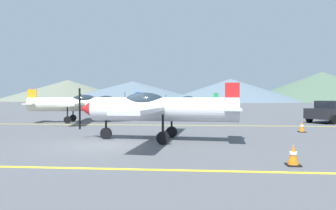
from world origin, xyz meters
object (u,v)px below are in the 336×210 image
object	(u,v)px
airplane_near	(157,108)
airplane_far	(111,102)
car_sedan	(333,111)
traffic_cone_side	(302,127)
traffic_cone_front	(293,155)
airplane_mid	(77,104)
airplane_back	(192,101)

from	to	relation	value
airplane_near	airplane_far	xyz separation A→B (m)	(-7.64, 19.85, 0.00)
car_sedan	traffic_cone_side	bearing A→B (deg)	-125.21
airplane_far	traffic_cone_side	distance (m)	22.09
airplane_far	traffic_cone_side	bearing A→B (deg)	-47.22
car_sedan	traffic_cone_front	world-z (taller)	car_sedan
airplane_mid	traffic_cone_front	xyz separation A→B (m)	(11.34, -13.06, -1.10)
airplane_mid	traffic_cone_front	world-z (taller)	airplane_mid
airplane_near	airplane_back	world-z (taller)	same
airplane_near	car_sedan	size ratio (longest dim) A/B	1.81
airplane_near	traffic_cone_side	distance (m)	8.27
airplane_far	airplane_back	size ratio (longest dim) A/B	1.00
car_sedan	traffic_cone_front	xyz separation A→B (m)	(-7.65, -14.41, -0.56)
airplane_far	airplane_mid	bearing A→B (deg)	-87.23
airplane_mid	airplane_back	distance (m)	19.87
airplane_far	traffic_cone_side	xyz separation A→B (m)	(14.98, -16.19, -1.10)
airplane_near	car_sedan	bearing A→B (deg)	40.36
airplane_far	traffic_cone_front	bearing A→B (deg)	-63.82
airplane_near	traffic_cone_side	world-z (taller)	airplane_near
airplane_mid	traffic_cone_side	world-z (taller)	airplane_mid
airplane_near	traffic_cone_front	bearing A→B (deg)	-45.46
airplane_near	airplane_mid	bearing A→B (deg)	129.06
airplane_mid	traffic_cone_side	xyz separation A→B (m)	(14.44, -5.10, -1.10)
airplane_mid	traffic_cone_front	distance (m)	17.33
airplane_far	traffic_cone_front	world-z (taller)	airplane_far
traffic_cone_front	airplane_back	bearing A→B (deg)	95.04
airplane_far	airplane_back	xyz separation A→B (m)	(9.14, 6.81, 0.00)
airplane_near	traffic_cone_side	bearing A→B (deg)	26.50
traffic_cone_front	traffic_cone_side	size ratio (longest dim) A/B	1.00
airplane_mid	car_sedan	size ratio (longest dim) A/B	1.80
airplane_far	car_sedan	xyz separation A→B (m)	(19.53, -9.75, -0.54)
airplane_back	airplane_near	bearing A→B (deg)	-93.22
airplane_far	traffic_cone_front	xyz separation A→B (m)	(11.88, -24.16, -1.10)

